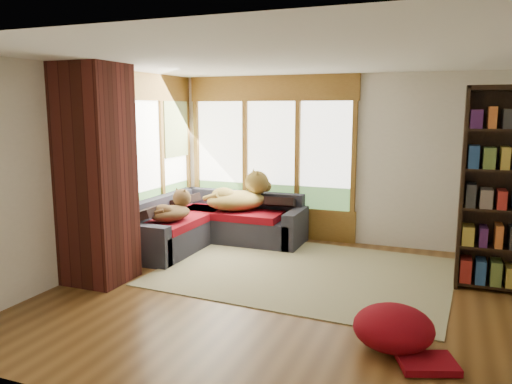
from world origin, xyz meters
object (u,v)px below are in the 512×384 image
Objects in this scene: sectional_sofa at (209,224)px; dog_brindle at (173,205)px; pouf at (394,326)px; bookshelf at (508,191)px; dog_tan at (241,191)px; area_rug at (305,271)px; brick_chimney at (96,175)px.

dog_brindle is (-0.17, -0.76, 0.42)m from sectional_sofa.
pouf is at bearing -42.12° from sectional_sofa.
dog_brindle is at bearing -104.95° from sectional_sofa.
bookshelf reaches higher than pouf.
pouf is (3.09, -2.58, -0.10)m from sectional_sofa.
dog_brindle reaches higher than sectional_sofa.
dog_brindle is at bearing -158.48° from dog_tan.
dog_tan reaches higher than pouf.
dog_tan is 1.20m from dog_brindle.
pouf reaches higher than area_rug.
sectional_sofa is at bearing 140.13° from pouf.
pouf is 3.93m from dog_tan.
bookshelf is at bearing -11.53° from sectional_sofa.
sectional_sofa is 3.14× the size of pouf.
dog_brindle reaches higher than area_rug.
dog_tan is (0.90, 2.31, -0.49)m from brick_chimney.
pouf is at bearing -117.71° from bookshelf.
sectional_sofa is at bearing 173.05° from dog_tan.
brick_chimney is 1.11× the size of bookshelf.
brick_chimney is 4.75m from bookshelf.
pouf is 0.64× the size of dog_tan.
brick_chimney is 1.44m from dog_brindle.
area_rug is 2.11m from dog_brindle.
dog_tan reaches higher than area_rug.
pouf is (-1.00, -1.91, -0.97)m from bookshelf.
sectional_sofa is at bearing 0.36° from dog_brindle.
sectional_sofa is 0.62× the size of area_rug.
bookshelf is 3.08× the size of dog_brindle.
pouf is at bearing -84.35° from dog_tan.
brick_chimney is at bearing -148.42° from dog_tan.
bookshelf reaches higher than sectional_sofa.
bookshelf is at bearing -51.57° from dog_tan.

